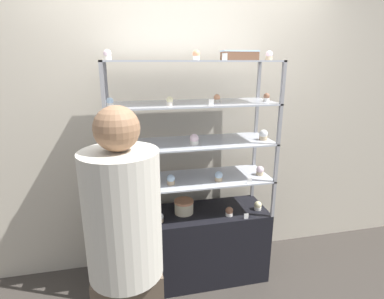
{
  "coord_description": "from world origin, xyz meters",
  "views": [
    {
      "loc": [
        -0.48,
        -2.16,
        1.81
      ],
      "look_at": [
        0.0,
        0.0,
        1.16
      ],
      "focal_mm": 28.0,
      "sensor_mm": 36.0,
      "label": 1
    }
  ],
  "objects": [
    {
      "name": "display_base",
      "position": [
        0.0,
        0.0,
        0.31
      ],
      "size": [
        1.25,
        0.42,
        0.62
      ],
      "color": "black",
      "rests_on": "ground_plane"
    },
    {
      "name": "customer_figure",
      "position": [
        -0.53,
        -0.79,
        0.87
      ],
      "size": [
        0.38,
        0.38,
        1.63
      ],
      "color": "brown",
      "rests_on": "ground_plane"
    },
    {
      "name": "display_riser_lower",
      "position": [
        0.0,
        0.0,
        0.9
      ],
      "size": [
        1.25,
        0.42,
        0.3
      ],
      "color": "#99999E",
      "rests_on": "display_base"
    },
    {
      "name": "price_tag_2",
      "position": [
        -0.42,
        -0.19,
        1.24
      ],
      "size": [
        0.04,
        0.0,
        0.04
      ],
      "color": "white",
      "rests_on": "display_riser_middle"
    },
    {
      "name": "ground_plane",
      "position": [
        0.0,
        0.0,
        0.0
      ],
      "size": [
        20.0,
        20.0,
        0.0
      ],
      "primitive_type": "plane",
      "color": "#38332D"
    },
    {
      "name": "price_tag_1",
      "position": [
        0.41,
        -0.19,
        0.94
      ],
      "size": [
        0.04,
        0.0,
        0.04
      ],
      "color": "white",
      "rests_on": "display_riser_lower"
    },
    {
      "name": "cupcake_3",
      "position": [
        0.55,
        -0.07,
        0.66
      ],
      "size": [
        0.06,
        0.06,
        0.07
      ],
      "color": "white",
      "rests_on": "display_base"
    },
    {
      "name": "cupcake_13",
      "position": [
        0.18,
        -0.05,
        1.55
      ],
      "size": [
        0.05,
        0.05,
        0.06
      ],
      "color": "beige",
      "rests_on": "display_riser_upper"
    },
    {
      "name": "cupcake_10",
      "position": [
        0.56,
        -0.05,
        1.26
      ],
      "size": [
        0.07,
        0.07,
        0.08
      ],
      "color": "#CCB28C",
      "rests_on": "display_riser_middle"
    },
    {
      "name": "price_tag_4",
      "position": [
        0.18,
        -0.19,
        1.85
      ],
      "size": [
        0.04,
        0.0,
        0.04
      ],
      "color": "white",
      "rests_on": "display_riser_top"
    },
    {
      "name": "back_wall",
      "position": [
        0.0,
        0.36,
        1.3
      ],
      "size": [
        8.0,
        0.05,
        2.6
      ],
      "color": "beige",
      "rests_on": "ground_plane"
    },
    {
      "name": "cupcake_15",
      "position": [
        -0.58,
        -0.05,
        1.86
      ],
      "size": [
        0.05,
        0.05,
        0.07
      ],
      "color": "beige",
      "rests_on": "display_riser_top"
    },
    {
      "name": "price_tag_3",
      "position": [
        0.09,
        -0.19,
        1.54
      ],
      "size": [
        0.04,
        0.0,
        0.04
      ],
      "color": "white",
      "rests_on": "display_riser_upper"
    },
    {
      "name": "cupcake_7",
      "position": [
        0.56,
        -0.04,
        0.96
      ],
      "size": [
        0.06,
        0.06,
        0.08
      ],
      "color": "#CCB28C",
      "rests_on": "display_riser_lower"
    },
    {
      "name": "cupcake_5",
      "position": [
        -0.18,
        -0.08,
        0.96
      ],
      "size": [
        0.06,
        0.06,
        0.08
      ],
      "color": "#CCB28C",
      "rests_on": "display_riser_lower"
    },
    {
      "name": "cupcake_14",
      "position": [
        0.57,
        -0.05,
        1.55
      ],
      "size": [
        0.05,
        0.05,
        0.06
      ],
      "color": "white",
      "rests_on": "display_riser_upper"
    },
    {
      "name": "cupcake_4",
      "position": [
        -0.58,
        -0.08,
        0.96
      ],
      "size": [
        0.06,
        0.06,
        0.08
      ],
      "color": "beige",
      "rests_on": "display_riser_lower"
    },
    {
      "name": "price_tag_0",
      "position": [
        0.4,
        -0.19,
        0.64
      ],
      "size": [
        0.04,
        0.0,
        0.04
      ],
      "color": "white",
      "rests_on": "display_base"
    },
    {
      "name": "cupcake_2",
      "position": [
        0.28,
        -0.11,
        0.66
      ],
      "size": [
        0.06,
        0.06,
        0.07
      ],
      "color": "white",
      "rests_on": "display_base"
    },
    {
      "name": "cupcake_8",
      "position": [
        -0.56,
        -0.05,
        1.26
      ],
      "size": [
        0.07,
        0.07,
        0.08
      ],
      "color": "white",
      "rests_on": "display_riser_middle"
    },
    {
      "name": "display_riser_middle",
      "position": [
        0.0,
        0.0,
        1.2
      ],
      "size": [
        1.25,
        0.42,
        0.3
      ],
      "color": "#99999E",
      "rests_on": "display_riser_lower"
    },
    {
      "name": "cupcake_0",
      "position": [
        -0.58,
        -0.08,
        0.66
      ],
      "size": [
        0.06,
        0.06,
        0.07
      ],
      "color": "beige",
      "rests_on": "display_base"
    },
    {
      "name": "cupcake_6",
      "position": [
        0.19,
        -0.09,
        0.96
      ],
      "size": [
        0.06,
        0.06,
        0.08
      ],
      "color": "#CCB28C",
      "rests_on": "display_riser_lower"
    },
    {
      "name": "layer_cake_centerpiece",
      "position": [
        -0.07,
        0.01,
        0.68
      ],
      "size": [
        0.16,
        0.16,
        0.11
      ],
      "color": "beige",
      "rests_on": "display_base"
    },
    {
      "name": "cupcake_9",
      "position": [
        -0.0,
        -0.08,
        1.26
      ],
      "size": [
        0.07,
        0.07,
        0.08
      ],
      "color": "white",
      "rests_on": "display_riser_middle"
    },
    {
      "name": "cupcake_1",
      "position": [
        -0.28,
        -0.09,
        0.66
      ],
      "size": [
        0.06,
        0.06,
        0.07
      ],
      "color": "#CCB28C",
      "rests_on": "display_base"
    },
    {
      "name": "cupcake_16",
      "position": [
        0.01,
        -0.08,
        1.86
      ],
      "size": [
        0.05,
        0.05,
        0.07
      ],
      "color": "white",
      "rests_on": "display_riser_top"
    },
    {
      "name": "cupcake_12",
      "position": [
        -0.18,
        -0.11,
        1.55
      ],
      "size": [
        0.05,
        0.05,
        0.06
      ],
      "color": "beige",
      "rests_on": "display_riser_upper"
    },
    {
      "name": "cupcake_11",
      "position": [
        -0.58,
        -0.09,
        1.55
      ],
      "size": [
        0.05,
        0.05,
        0.06
      ],
      "color": "white",
      "rests_on": "display_riser_upper"
    },
    {
      "name": "display_riser_upper",
      "position": [
        0.0,
        0.0,
        1.5
      ],
      "size": [
        1.25,
        0.42,
        0.3
      ],
      "color": "#99999E",
      "rests_on": "display_riser_middle"
    },
    {
      "name": "display_riser_top",
      "position": [
        0.0,
        0.0,
        1.8
      ],
      "size": [
        1.25,
        0.42,
        0.3
      ],
      "color": "#99999E",
      "rests_on": "display_riser_upper"
    },
    {
      "name": "cupcake_17",
      "position": [
        0.57,
        -0.04,
        1.86
      ],
      "size": [
        0.05,
        0.05,
        0.07
      ],
      "color": "#CCB28C",
      "rests_on": "display_riser_top"
    },
    {
      "name": "sheet_cake_frosted",
      "position": [
        0.36,
        0.01,
        1.86
      ],
      "size": [
        0.26,
        0.13,
        0.07
      ],
      "color": "brown",
      "rests_on": "display_riser_top"
    }
  ]
}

